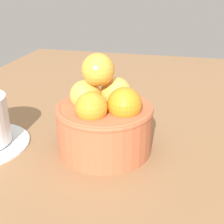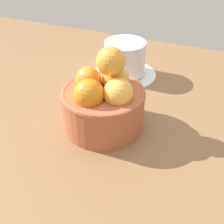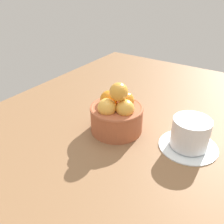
{
  "view_description": "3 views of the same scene",
  "coord_description": "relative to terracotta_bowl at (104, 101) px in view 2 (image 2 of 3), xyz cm",
  "views": [
    {
      "loc": [
        -37.69,
        -10.18,
        23.5
      ],
      "look_at": [
        1.18,
        -0.82,
        5.6
      ],
      "focal_mm": 48.53,
      "sensor_mm": 36.0,
      "label": 1
    },
    {
      "loc": [
        17.15,
        -36.19,
        31.62
      ],
      "look_at": [
        1.82,
        -0.52,
        3.65
      ],
      "focal_mm": 46.86,
      "sensor_mm": 36.0,
      "label": 2
    },
    {
      "loc": [
        46.34,
        29.38,
        37.1
      ],
      "look_at": [
        1.62,
        -0.37,
        6.12
      ],
      "focal_mm": 39.28,
      "sensor_mm": 36.0,
      "label": 3
    }
  ],
  "objects": [
    {
      "name": "ground_plane",
      "position": [
        -0.07,
        -0.02,
        -7.46
      ],
      "size": [
        122.13,
        80.68,
        4.85
      ],
      "primitive_type": "cube",
      "color": "brown"
    },
    {
      "name": "terracotta_bowl",
      "position": [
        0.0,
        0.0,
        0.0
      ],
      "size": [
        13.86,
        13.86,
        14.15
      ],
      "color": "#AD5938",
      "rests_on": "ground_plane"
    },
    {
      "name": "coffee_cup",
      "position": [
        -3.39,
        18.48,
        -1.55
      ],
      "size": [
        14.09,
        14.09,
        7.72
      ],
      "color": "white",
      "rests_on": "ground_plane"
    }
  ]
}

